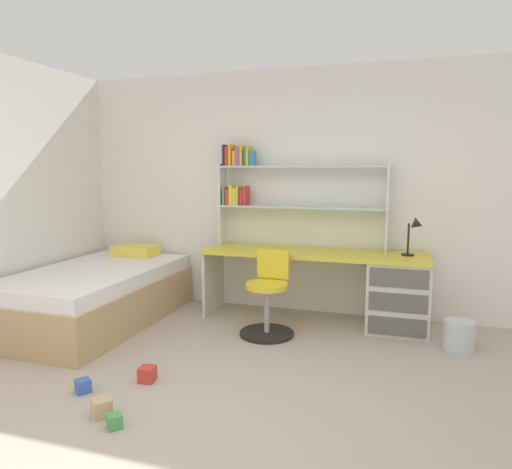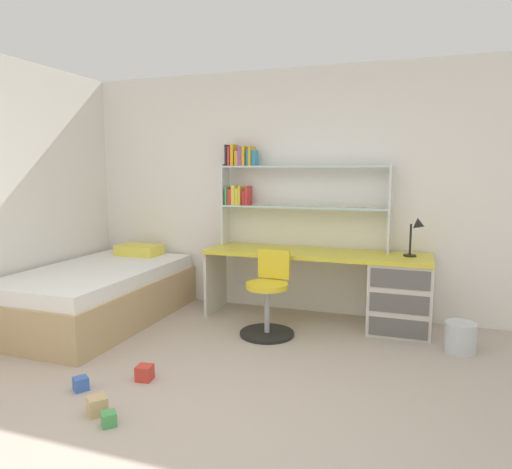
{
  "view_description": "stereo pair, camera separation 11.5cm",
  "coord_description": "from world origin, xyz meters",
  "views": [
    {
      "loc": [
        1.07,
        -2.33,
        1.56
      ],
      "look_at": [
        -0.2,
        1.66,
        0.98
      ],
      "focal_mm": 32.58,
      "sensor_mm": 36.0,
      "label": 1
    },
    {
      "loc": [
        1.18,
        -2.3,
        1.56
      ],
      "look_at": [
        -0.2,
        1.66,
        0.98
      ],
      "focal_mm": 32.58,
      "sensor_mm": 36.0,
      "label": 2
    }
  ],
  "objects": [
    {
      "name": "desk_lamp",
      "position": [
        1.19,
        2.35,
        0.99
      ],
      "size": [
        0.2,
        0.17,
        0.38
      ],
      "color": "black",
      "rests_on": "desk"
    },
    {
      "name": "room_shell",
      "position": [
        -1.31,
        1.32,
        1.32
      ],
      "size": [
        6.11,
        6.31,
        2.64
      ],
      "color": "white",
      "rests_on": "ground_plane"
    },
    {
      "name": "waste_bin",
      "position": [
        1.58,
        1.92,
        0.13
      ],
      "size": [
        0.26,
        0.26,
        0.26
      ],
      "primitive_type": "cylinder",
      "color": "silver",
      "rests_on": "ground_plane"
    },
    {
      "name": "toy_block_green_0",
      "position": [
        -0.56,
        -0.07,
        0.04
      ],
      "size": [
        0.12,
        0.12,
        0.09
      ],
      "primitive_type": "cube",
      "rotation": [
        0.0,
        0.0,
        2.36
      ],
      "color": "#479E51",
      "rests_on": "ground_plane"
    },
    {
      "name": "ground_plane",
      "position": [
        0.0,
        0.0,
        -0.01
      ],
      "size": [
        6.11,
        6.31,
        0.02
      ],
      "primitive_type": "cube",
      "color": "#B2A393"
    },
    {
      "name": "swivel_chair",
      "position": [
        -0.12,
        1.79,
        0.32
      ],
      "size": [
        0.52,
        0.52,
        0.8
      ],
      "color": "black",
      "rests_on": "ground_plane"
    },
    {
      "name": "toy_block_red_1",
      "position": [
        -0.7,
        0.54,
        0.06
      ],
      "size": [
        0.13,
        0.13,
        0.11
      ],
      "primitive_type": "cube",
      "rotation": [
        0.0,
        0.0,
        1.7
      ],
      "color": "red",
      "rests_on": "ground_plane"
    },
    {
      "name": "desk",
      "position": [
        0.83,
        2.32,
        0.41
      ],
      "size": [
        2.28,
        0.62,
        0.73
      ],
      "color": "gold",
      "rests_on": "ground_plane"
    },
    {
      "name": "toy_block_natural_3",
      "position": [
        -0.71,
        0.02,
        0.06
      ],
      "size": [
        0.16,
        0.16,
        0.12
      ],
      "primitive_type": "cube",
      "rotation": [
        0.0,
        0.0,
        2.42
      ],
      "color": "tan",
      "rests_on": "ground_plane"
    },
    {
      "name": "bed_platform",
      "position": [
        -1.93,
        1.6,
        0.28
      ],
      "size": [
        1.22,
        2.08,
        0.68
      ],
      "color": "tan",
      "rests_on": "ground_plane"
    },
    {
      "name": "bookshelf_hutch",
      "position": [
        -0.27,
        2.52,
        1.4
      ],
      "size": [
        1.81,
        0.22,
        1.11
      ],
      "color": "silver",
      "rests_on": "desk"
    },
    {
      "name": "toy_block_blue_2",
      "position": [
        -1.04,
        0.25,
        0.05
      ],
      "size": [
        0.13,
        0.13,
        0.09
      ],
      "primitive_type": "cube",
      "rotation": [
        0.0,
        0.0,
        2.54
      ],
      "color": "#3860B7",
      "rests_on": "ground_plane"
    }
  ]
}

